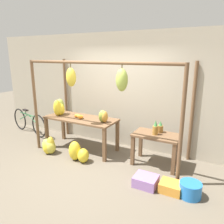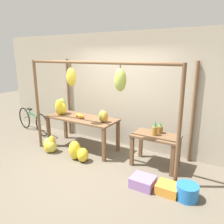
% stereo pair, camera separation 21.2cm
% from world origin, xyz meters
% --- Properties ---
extents(ground_plane, '(20.00, 20.00, 0.00)m').
position_xyz_m(ground_plane, '(0.00, 0.00, 0.00)').
color(ground_plane, '#665B4C').
extents(shop_wall_back, '(8.00, 0.08, 2.80)m').
position_xyz_m(shop_wall_back, '(0.00, 1.60, 1.40)').
color(shop_wall_back, '#B2A893').
rests_on(shop_wall_back, ground_plane).
extents(stall_awning, '(3.49, 1.26, 2.15)m').
position_xyz_m(stall_awning, '(0.02, 0.65, 1.51)').
color(stall_awning, brown).
rests_on(stall_awning, ground_plane).
extents(display_table_main, '(1.77, 0.72, 0.80)m').
position_xyz_m(display_table_main, '(-0.72, 0.85, 0.69)').
color(display_table_main, brown).
rests_on(display_table_main, ground_plane).
extents(display_table_side, '(0.95, 0.56, 0.68)m').
position_xyz_m(display_table_side, '(1.13, 0.92, 0.54)').
color(display_table_side, brown).
rests_on(display_table_side, ground_plane).
extents(banana_pile_on_table, '(0.31, 0.39, 0.40)m').
position_xyz_m(banana_pile_on_table, '(-1.35, 0.81, 0.98)').
color(banana_pile_on_table, yellow).
rests_on(banana_pile_on_table, display_table_main).
extents(orange_pile, '(0.26, 0.17, 0.09)m').
position_xyz_m(orange_pile, '(-0.73, 0.80, 0.84)').
color(orange_pile, orange).
rests_on(orange_pile, display_table_main).
extents(pineapple_cluster, '(0.17, 0.29, 0.31)m').
position_xyz_m(pineapple_cluster, '(1.13, 0.98, 0.80)').
color(pineapple_cluster, olive).
rests_on(pineapple_cluster, display_table_side).
extents(banana_pile_ground_left, '(0.49, 0.39, 0.41)m').
position_xyz_m(banana_pile_ground_left, '(-1.26, 0.28, 0.17)').
color(banana_pile_ground_left, gold).
rests_on(banana_pile_ground_left, ground_plane).
extents(banana_pile_ground_right, '(0.56, 0.37, 0.44)m').
position_xyz_m(banana_pile_ground_right, '(-0.41, 0.29, 0.19)').
color(banana_pile_ground_right, yellow).
rests_on(banana_pile_ground_right, ground_plane).
extents(fruit_crate_white, '(0.40, 0.35, 0.18)m').
position_xyz_m(fruit_crate_white, '(1.22, 0.09, 0.09)').
color(fruit_crate_white, '#9970B7').
rests_on(fruit_crate_white, ground_plane).
extents(blue_bucket, '(0.36, 0.36, 0.25)m').
position_xyz_m(blue_bucket, '(1.97, 0.14, 0.13)').
color(blue_bucket, blue).
rests_on(blue_bucket, ground_plane).
extents(parked_bicycle, '(1.69, 0.39, 0.71)m').
position_xyz_m(parked_bicycle, '(-2.76, 1.03, 0.35)').
color(parked_bicycle, black).
rests_on(parked_bicycle, ground_plane).
extents(papaya_pile, '(0.24, 0.21, 0.27)m').
position_xyz_m(papaya_pile, '(-0.06, 0.80, 0.94)').
color(papaya_pile, gold).
rests_on(papaya_pile, display_table_main).
extents(fruit_crate_purple, '(0.36, 0.32, 0.17)m').
position_xyz_m(fruit_crate_purple, '(1.66, 0.13, 0.08)').
color(fruit_crate_purple, orange).
rests_on(fruit_crate_purple, ground_plane).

